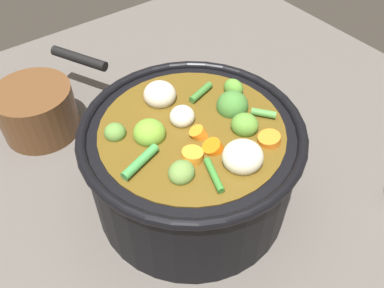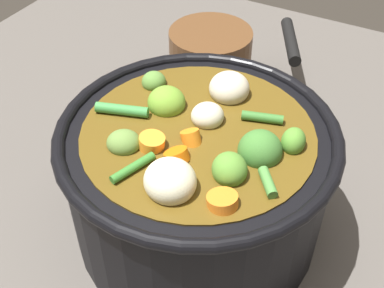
% 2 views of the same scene
% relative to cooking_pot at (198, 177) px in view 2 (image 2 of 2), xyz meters
% --- Properties ---
extents(ground_plane, '(1.10, 1.10, 0.00)m').
position_rel_cooking_pot_xyz_m(ground_plane, '(-0.00, -0.00, -0.08)').
color(ground_plane, '#514C47').
extents(cooking_pot, '(0.29, 0.29, 0.17)m').
position_rel_cooking_pot_xyz_m(cooking_pot, '(0.00, 0.00, 0.00)').
color(cooking_pot, black).
rests_on(cooking_pot, ground_plane).
extents(small_saucepan, '(0.17, 0.20, 0.08)m').
position_rel_cooking_pot_xyz_m(small_saucepan, '(-0.27, -0.12, -0.03)').
color(small_saucepan, brown).
rests_on(small_saucepan, ground_plane).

